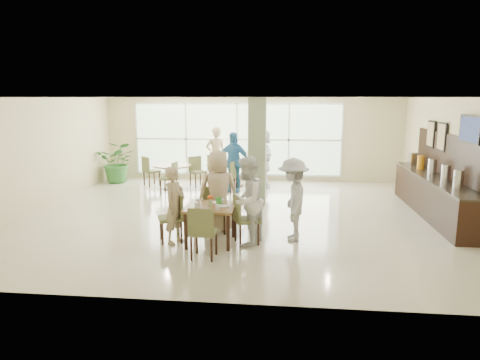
# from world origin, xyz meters

# --- Properties ---
(ground) EXTENTS (10.00, 10.00, 0.00)m
(ground) POSITION_xyz_m (0.00, 0.00, 0.00)
(ground) COLOR beige
(ground) RESTS_ON ground
(room_shell) EXTENTS (10.00, 10.00, 10.00)m
(room_shell) POSITION_xyz_m (0.00, 0.00, 1.70)
(room_shell) COLOR white
(room_shell) RESTS_ON ground
(window_bank) EXTENTS (7.00, 0.04, 7.00)m
(window_bank) POSITION_xyz_m (-0.50, 4.46, 1.40)
(window_bank) COLOR silver
(window_bank) RESTS_ON ground
(column) EXTENTS (0.45, 0.45, 2.80)m
(column) POSITION_xyz_m (0.40, 1.20, 1.40)
(column) COLOR #6E7E57
(column) RESTS_ON ground
(main_table) EXTENTS (0.95, 0.95, 0.75)m
(main_table) POSITION_xyz_m (-0.28, -2.06, 0.66)
(main_table) COLOR brown
(main_table) RESTS_ON ground
(round_table_left) EXTENTS (1.18, 1.18, 0.75)m
(round_table_left) POSITION_xyz_m (-2.33, 2.85, 0.59)
(round_table_left) COLOR brown
(round_table_left) RESTS_ON ground
(round_table_right) EXTENTS (1.17, 1.17, 0.75)m
(round_table_right) POSITION_xyz_m (-0.49, 3.47, 0.59)
(round_table_right) COLOR brown
(round_table_right) RESTS_ON ground
(chairs_main_table) EXTENTS (2.08, 1.97, 0.95)m
(chairs_main_table) POSITION_xyz_m (-0.31, -2.06, 0.47)
(chairs_main_table) COLOR brown
(chairs_main_table) RESTS_ON ground
(chairs_table_left) EXTENTS (2.14, 1.73, 0.95)m
(chairs_table_left) POSITION_xyz_m (-2.33, 2.87, 0.47)
(chairs_table_left) COLOR brown
(chairs_table_left) RESTS_ON ground
(chairs_table_right) EXTENTS (2.00, 1.94, 0.95)m
(chairs_table_right) POSITION_xyz_m (-0.47, 3.45, 0.47)
(chairs_table_right) COLOR brown
(chairs_table_right) RESTS_ON ground
(tabletop_clutter) EXTENTS (0.68, 0.78, 0.21)m
(tabletop_clutter) POSITION_xyz_m (-0.26, -2.08, 0.81)
(tabletop_clutter) COLOR white
(tabletop_clutter) RESTS_ON main_table
(buffet_counter) EXTENTS (0.64, 4.70, 1.95)m
(buffet_counter) POSITION_xyz_m (4.70, 0.51, 0.55)
(buffet_counter) COLOR black
(buffet_counter) RESTS_ON ground
(wall_tv) EXTENTS (0.06, 1.00, 0.58)m
(wall_tv) POSITION_xyz_m (4.94, -0.60, 2.15)
(wall_tv) COLOR black
(wall_tv) RESTS_ON ground
(framed_art_a) EXTENTS (0.05, 0.55, 0.70)m
(framed_art_a) POSITION_xyz_m (4.95, 1.00, 1.85)
(framed_art_a) COLOR black
(framed_art_a) RESTS_ON ground
(framed_art_b) EXTENTS (0.05, 0.55, 0.70)m
(framed_art_b) POSITION_xyz_m (4.95, 1.80, 1.85)
(framed_art_b) COLOR black
(framed_art_b) RESTS_ON ground
(potted_plant) EXTENTS (1.33, 1.33, 1.37)m
(potted_plant) POSITION_xyz_m (-4.39, 3.64, 0.69)
(potted_plant) COLOR #2D6B2A
(potted_plant) RESTS_ON ground
(teen_left) EXTENTS (0.52, 0.64, 1.50)m
(teen_left) POSITION_xyz_m (-0.98, -2.09, 0.75)
(teen_left) COLOR tan
(teen_left) RESTS_ON ground
(teen_far) EXTENTS (0.96, 0.72, 1.74)m
(teen_far) POSITION_xyz_m (-0.25, -1.30, 0.87)
(teen_far) COLOR tan
(teen_far) RESTS_ON ground
(teen_right) EXTENTS (0.86, 0.98, 1.72)m
(teen_right) POSITION_xyz_m (0.42, -2.04, 0.86)
(teen_right) COLOR white
(teen_right) RESTS_ON ground
(teen_standing) EXTENTS (0.66, 1.09, 1.65)m
(teen_standing) POSITION_xyz_m (1.30, -1.69, 0.83)
(teen_standing) COLOR #AAAAAD
(teen_standing) RESTS_ON ground
(adult_a) EXTENTS (1.17, 0.84, 1.80)m
(adult_a) POSITION_xyz_m (-0.41, 2.62, 0.90)
(adult_a) COLOR teal
(adult_a) RESTS_ON ground
(adult_b) EXTENTS (1.39, 1.89, 1.87)m
(adult_b) POSITION_xyz_m (0.42, 3.37, 0.93)
(adult_b) COLOR white
(adult_b) RESTS_ON ground
(adult_standing) EXTENTS (0.80, 0.68, 1.87)m
(adult_standing) POSITION_xyz_m (-1.13, 3.86, 0.93)
(adult_standing) COLOR tan
(adult_standing) RESTS_ON ground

